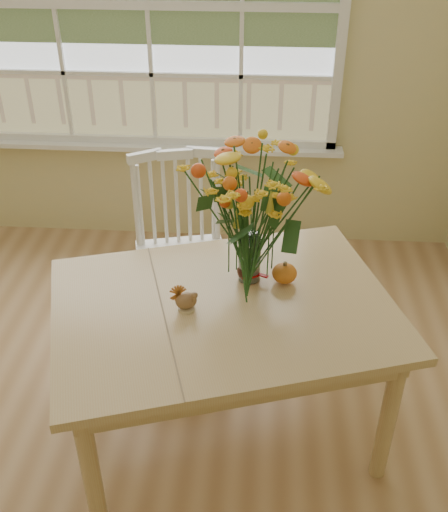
{
  "coord_description": "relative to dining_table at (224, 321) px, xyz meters",
  "views": [
    {
      "loc": [
        0.71,
        -1.42,
        2.23
      ],
      "look_at": [
        0.57,
        0.52,
        0.95
      ],
      "focal_mm": 42.0,
      "sensor_mm": 36.0,
      "label": 1
    }
  ],
  "objects": [
    {
      "name": "flower_vase",
      "position": [
        0.1,
        0.19,
        0.41
      ],
      "size": [
        0.45,
        0.45,
        0.53
      ],
      "color": "white",
      "rests_on": "dining_table"
    },
    {
      "name": "window",
      "position": [
        -0.57,
        1.71,
        0.89
      ],
      "size": [
        2.42,
        0.12,
        1.74
      ],
      "color": "silver",
      "rests_on": "wall_back"
    },
    {
      "name": "wall_back",
      "position": [
        -0.57,
        1.75,
        0.71
      ],
      "size": [
        4.0,
        0.02,
        2.7
      ],
      "primitive_type": "cube",
      "color": "beige",
      "rests_on": "floor"
    },
    {
      "name": "dark_gourd",
      "position": [
        0.09,
        0.18,
        0.13
      ],
      "size": [
        0.12,
        0.08,
        0.08
      ],
      "color": "#38160F",
      "rests_on": "dining_table"
    },
    {
      "name": "pumpkin",
      "position": [
        0.25,
        0.17,
        0.13
      ],
      "size": [
        0.11,
        0.11,
        0.08
      ],
      "primitive_type": "ellipsoid",
      "color": "#CF6718",
      "rests_on": "dining_table"
    },
    {
      "name": "turkey_figurine",
      "position": [
        -0.15,
        -0.05,
        0.14
      ],
      "size": [
        0.1,
        0.09,
        0.11
      ],
      "rotation": [
        0.0,
        0.0,
        0.3
      ],
      "color": "#CCB78C",
      "rests_on": "dining_table"
    },
    {
      "name": "dining_table",
      "position": [
        0.0,
        0.0,
        0.0
      ],
      "size": [
        1.6,
        1.34,
        0.73
      ],
      "rotation": [
        0.0,
        0.0,
        0.3
      ],
      "color": "tan",
      "rests_on": "floor"
    },
    {
      "name": "windsor_chair",
      "position": [
        -0.28,
        0.73,
        -0.07
      ],
      "size": [
        0.56,
        0.55,
        1.01
      ],
      "rotation": [
        0.0,
        0.0,
        0.24
      ],
      "color": "white",
      "rests_on": "floor"
    }
  ]
}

